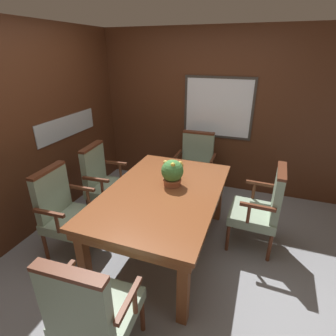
% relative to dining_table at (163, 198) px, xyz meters
% --- Properties ---
extents(ground_plane, '(14.00, 14.00, 0.00)m').
position_rel_dining_table_xyz_m(ground_plane, '(-0.08, -0.12, -0.67)').
color(ground_plane, gray).
extents(wall_back, '(7.20, 0.08, 2.45)m').
position_rel_dining_table_xyz_m(wall_back, '(-0.08, 1.79, 0.56)').
color(wall_back, '#4C2816').
rests_on(wall_back, ground_plane).
extents(wall_left, '(0.08, 7.20, 2.45)m').
position_rel_dining_table_xyz_m(wall_left, '(-1.68, -0.12, 0.56)').
color(wall_left, '#4C2816').
rests_on(wall_left, ground_plane).
extents(dining_table, '(1.17, 1.81, 0.76)m').
position_rel_dining_table_xyz_m(dining_table, '(0.00, 0.00, 0.00)').
color(dining_table, brown).
rests_on(dining_table, ground_plane).
extents(chair_head_near, '(0.59, 0.54, 1.00)m').
position_rel_dining_table_xyz_m(chair_head_near, '(-0.02, -1.31, -0.14)').
color(chair_head_near, '#562B19').
rests_on(chair_head_near, ground_plane).
extents(chair_left_far, '(0.55, 0.60, 1.00)m').
position_rel_dining_table_xyz_m(chair_left_far, '(-1.01, 0.38, -0.14)').
color(chair_left_far, '#562B19').
rests_on(chair_left_far, ground_plane).
extents(chair_right_far, '(0.53, 0.58, 1.00)m').
position_rel_dining_table_xyz_m(chair_right_far, '(1.02, 0.43, -0.14)').
color(chair_right_far, '#562B19').
rests_on(chair_right_far, ground_plane).
extents(chair_left_near, '(0.54, 0.59, 1.00)m').
position_rel_dining_table_xyz_m(chair_left_near, '(-1.00, -0.39, -0.14)').
color(chair_left_near, '#562B19').
rests_on(chair_left_near, ground_plane).
extents(chair_head_far, '(0.58, 0.52, 1.00)m').
position_rel_dining_table_xyz_m(chair_head_far, '(0.02, 1.33, -0.14)').
color(chair_head_far, '#562B19').
rests_on(chair_head_far, ground_plane).
extents(potted_plant, '(0.24, 0.26, 0.29)m').
position_rel_dining_table_xyz_m(potted_plant, '(0.05, 0.16, 0.24)').
color(potted_plant, '#9E5638').
rests_on(potted_plant, dining_table).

